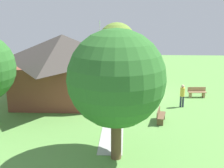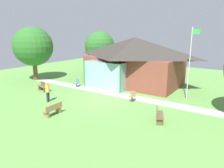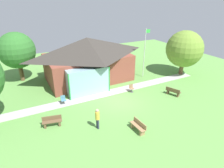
# 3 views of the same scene
# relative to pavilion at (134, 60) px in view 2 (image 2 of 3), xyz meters

# --- Properties ---
(ground_plane) EXTENTS (44.00, 44.00, 0.00)m
(ground_plane) POSITION_rel_pavilion_xyz_m (0.74, -6.61, -2.67)
(ground_plane) COLOR #609947
(pavilion) EXTENTS (10.61, 7.84, 5.13)m
(pavilion) POSITION_rel_pavilion_xyz_m (0.00, 0.00, 0.00)
(pavilion) COLOR brown
(pavilion) RESTS_ON ground_plane
(footpath) EXTENTS (22.79, 1.42, 0.03)m
(footpath) POSITION_rel_pavilion_xyz_m (0.74, -4.44, -2.65)
(footpath) COLOR #ADADA8
(footpath) RESTS_ON ground_plane
(flagpole) EXTENTS (0.64, 0.08, 6.06)m
(flagpole) POSITION_rel_pavilion_xyz_m (6.51, -2.40, 0.65)
(flagpole) COLOR silver
(flagpole) RESTS_ON ground_plane
(bench_mid_right) EXTENTS (0.97, 1.56, 0.84)m
(bench_mid_right) POSITION_rel_pavilion_xyz_m (6.21, -8.02, -2.27)
(bench_mid_right) COLOR brown
(bench_mid_right) RESTS_ON ground_plane
(bench_front_center) EXTENTS (0.51, 1.52, 0.84)m
(bench_front_center) POSITION_rel_pavilion_xyz_m (-0.33, -11.13, -2.27)
(bench_front_center) COLOR #9E7A51
(bench_front_center) RESTS_ON ground_plane
(bench_mid_left) EXTENTS (1.56, 0.76, 0.84)m
(bench_mid_left) POSITION_rel_pavilion_xyz_m (-6.01, -7.44, -2.27)
(bench_mid_left) COLOR brown
(bench_mid_left) RESTS_ON ground_plane
(patio_chair_west) EXTENTS (0.46, 0.46, 0.86)m
(patio_chair_west) POSITION_rel_pavilion_xyz_m (-4.33, -4.47, -2.25)
(patio_chair_west) COLOR teal
(patio_chair_west) RESTS_ON ground_plane
(patio_chair_lawn_spare) EXTENTS (0.46, 0.46, 0.86)m
(patio_chair_lawn_spare) POSITION_rel_pavilion_xyz_m (2.81, -5.36, -2.25)
(patio_chair_lawn_spare) COLOR #8C6B4C
(patio_chair_lawn_spare) RESTS_ON ground_plane
(visitor_strolling_lawn) EXTENTS (0.34, 0.34, 1.74)m
(visitor_strolling_lawn) POSITION_rel_pavilion_xyz_m (-2.95, -9.40, -1.65)
(visitor_strolling_lawn) COLOR #2D3347
(visitor_strolling_lawn) RESTS_ON ground_plane
(tree_west_hedge) EXTENTS (4.60, 4.60, 6.35)m
(tree_west_hedge) POSITION_rel_pavilion_xyz_m (-10.86, -4.72, 1.36)
(tree_west_hedge) COLOR brown
(tree_west_hedge) RESTS_ON ground_plane
(tree_behind_pavilion_left) EXTENTS (4.18, 4.18, 5.83)m
(tree_behind_pavilion_left) POSITION_rel_pavilion_xyz_m (-7.29, 3.54, 1.05)
(tree_behind_pavilion_left) COLOR brown
(tree_behind_pavilion_left) RESTS_ON ground_plane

